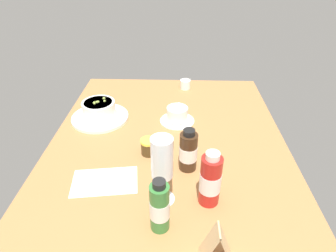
{
  "coord_description": "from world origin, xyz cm",
  "views": [
    {
      "loc": [
        83.88,
        2.96,
        60.88
      ],
      "look_at": [
        -0.04,
        0.09,
        6.98
      ],
      "focal_mm": 31.05,
      "sensor_mm": 36.0,
      "label": 1
    }
  ],
  "objects_px": {
    "porridge_bowl": "(99,111)",
    "menu_card": "(217,244)",
    "cutlery_setting": "(106,181)",
    "sauce_bottle_red": "(210,180)",
    "sauce_bottle_brown": "(188,151)",
    "wine_glass": "(162,161)",
    "jam_jar": "(149,147)",
    "coffee_cup": "(177,115)",
    "sauce_bottle_green": "(160,207)",
    "creamer_jug": "(185,84)"
  },
  "relations": [
    {
      "from": "sauce_bottle_brown",
      "to": "sauce_bottle_red",
      "type": "relative_size",
      "value": 0.86
    },
    {
      "from": "sauce_bottle_brown",
      "to": "sauce_bottle_green",
      "type": "distance_m",
      "value": 0.24
    },
    {
      "from": "sauce_bottle_brown",
      "to": "sauce_bottle_red",
      "type": "bearing_deg",
      "value": 21.44
    },
    {
      "from": "wine_glass",
      "to": "sauce_bottle_red",
      "type": "height_order",
      "value": "wine_glass"
    },
    {
      "from": "cutlery_setting",
      "to": "sauce_bottle_green",
      "type": "height_order",
      "value": "sauce_bottle_green"
    },
    {
      "from": "jam_jar",
      "to": "menu_card",
      "type": "distance_m",
      "value": 0.42
    },
    {
      "from": "coffee_cup",
      "to": "wine_glass",
      "type": "xyz_separation_m",
      "value": [
        0.41,
        -0.04,
        0.11
      ]
    },
    {
      "from": "creamer_jug",
      "to": "cutlery_setting",
      "type": "bearing_deg",
      "value": -20.57
    },
    {
      "from": "wine_glass",
      "to": "jam_jar",
      "type": "xyz_separation_m",
      "value": [
        -0.2,
        -0.06,
        -0.11
      ]
    },
    {
      "from": "porridge_bowl",
      "to": "cutlery_setting",
      "type": "height_order",
      "value": "porridge_bowl"
    },
    {
      "from": "creamer_jug",
      "to": "sauce_bottle_red",
      "type": "bearing_deg",
      "value": 4.08
    },
    {
      "from": "creamer_jug",
      "to": "sauce_bottle_red",
      "type": "height_order",
      "value": "sauce_bottle_red"
    },
    {
      "from": "jam_jar",
      "to": "menu_card",
      "type": "bearing_deg",
      "value": 26.04
    },
    {
      "from": "jam_jar",
      "to": "sauce_bottle_brown",
      "type": "height_order",
      "value": "sauce_bottle_brown"
    },
    {
      "from": "sauce_bottle_red",
      "to": "wine_glass",
      "type": "bearing_deg",
      "value": -91.11
    },
    {
      "from": "cutlery_setting",
      "to": "sauce_bottle_brown",
      "type": "distance_m",
      "value": 0.26
    },
    {
      "from": "sauce_bottle_brown",
      "to": "menu_card",
      "type": "relative_size",
      "value": 1.43
    },
    {
      "from": "creamer_jug",
      "to": "sauce_bottle_brown",
      "type": "distance_m",
      "value": 0.59
    },
    {
      "from": "coffee_cup",
      "to": "sauce_bottle_red",
      "type": "relative_size",
      "value": 0.82
    },
    {
      "from": "sauce_bottle_brown",
      "to": "jam_jar",
      "type": "bearing_deg",
      "value": -118.32
    },
    {
      "from": "creamer_jug",
      "to": "wine_glass",
      "type": "relative_size",
      "value": 0.28
    },
    {
      "from": "porridge_bowl",
      "to": "menu_card",
      "type": "distance_m",
      "value": 0.72
    },
    {
      "from": "sauce_bottle_red",
      "to": "menu_card",
      "type": "height_order",
      "value": "sauce_bottle_red"
    },
    {
      "from": "wine_glass",
      "to": "creamer_jug",
      "type": "bearing_deg",
      "value": 174.04
    },
    {
      "from": "cutlery_setting",
      "to": "coffee_cup",
      "type": "bearing_deg",
      "value": 149.31
    },
    {
      "from": "sauce_bottle_brown",
      "to": "cutlery_setting",
      "type": "bearing_deg",
      "value": -73.4
    },
    {
      "from": "wine_glass",
      "to": "sauce_bottle_green",
      "type": "height_order",
      "value": "wine_glass"
    },
    {
      "from": "jam_jar",
      "to": "porridge_bowl",
      "type": "bearing_deg",
      "value": -135.17
    },
    {
      "from": "coffee_cup",
      "to": "wine_glass",
      "type": "distance_m",
      "value": 0.43
    },
    {
      "from": "sauce_bottle_brown",
      "to": "coffee_cup",
      "type": "bearing_deg",
      "value": -172.86
    },
    {
      "from": "menu_card",
      "to": "porridge_bowl",
      "type": "bearing_deg",
      "value": -146.03
    },
    {
      "from": "wine_glass",
      "to": "sauce_bottle_brown",
      "type": "bearing_deg",
      "value": 151.7
    },
    {
      "from": "porridge_bowl",
      "to": "coffee_cup",
      "type": "distance_m",
      "value": 0.31
    },
    {
      "from": "porridge_bowl",
      "to": "menu_card",
      "type": "height_order",
      "value": "menu_card"
    },
    {
      "from": "porridge_bowl",
      "to": "jam_jar",
      "type": "xyz_separation_m",
      "value": [
        0.22,
        0.22,
        -0.01
      ]
    },
    {
      "from": "porridge_bowl",
      "to": "creamer_jug",
      "type": "xyz_separation_m",
      "value": [
        -0.3,
        0.35,
        -0.01
      ]
    },
    {
      "from": "sauce_bottle_green",
      "to": "menu_card",
      "type": "relative_size",
      "value": 1.55
    },
    {
      "from": "wine_glass",
      "to": "sauce_bottle_brown",
      "type": "relative_size",
      "value": 1.43
    },
    {
      "from": "porridge_bowl",
      "to": "sauce_bottle_brown",
      "type": "bearing_deg",
      "value": 50.24
    },
    {
      "from": "jam_jar",
      "to": "menu_card",
      "type": "xyz_separation_m",
      "value": [
        0.38,
        0.18,
        0.02
      ]
    },
    {
      "from": "wine_glass",
      "to": "jam_jar",
      "type": "relative_size",
      "value": 3.73
    },
    {
      "from": "cutlery_setting",
      "to": "coffee_cup",
      "type": "relative_size",
      "value": 1.51
    },
    {
      "from": "porridge_bowl",
      "to": "sauce_bottle_brown",
      "type": "xyz_separation_m",
      "value": [
        0.29,
        0.35,
        0.03
      ]
    },
    {
      "from": "cutlery_setting",
      "to": "porridge_bowl",
      "type": "bearing_deg",
      "value": -164.28
    },
    {
      "from": "jam_jar",
      "to": "sauce_bottle_green",
      "type": "bearing_deg",
      "value": 10.35
    },
    {
      "from": "cutlery_setting",
      "to": "sauce_bottle_red",
      "type": "xyz_separation_m",
      "value": [
        0.06,
        0.3,
        0.07
      ]
    },
    {
      "from": "menu_card",
      "to": "coffee_cup",
      "type": "bearing_deg",
      "value": -171.19
    },
    {
      "from": "coffee_cup",
      "to": "sauce_bottle_green",
      "type": "relative_size",
      "value": 0.89
    },
    {
      "from": "cutlery_setting",
      "to": "jam_jar",
      "type": "distance_m",
      "value": 0.18
    },
    {
      "from": "wine_glass",
      "to": "sauce_bottle_green",
      "type": "bearing_deg",
      "value": -1.07
    }
  ]
}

